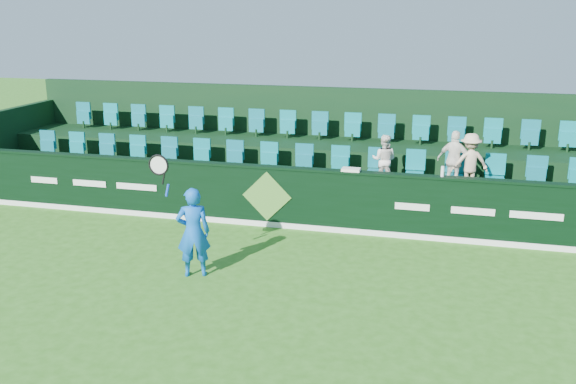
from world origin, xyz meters
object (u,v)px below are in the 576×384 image
(spectator_left, at_px, (384,160))
(towel, at_px, (351,170))
(spectator_middle, at_px, (455,160))
(drinks_bottle, at_px, (443,171))
(tennis_player, at_px, (193,231))
(spectator_right, at_px, (470,162))

(spectator_left, distance_m, towel, 1.25)
(spectator_middle, bearing_deg, drinks_bottle, 96.21)
(spectator_middle, height_order, towel, spectator_middle)
(towel, bearing_deg, spectator_left, 63.30)
(spectator_middle, bearing_deg, tennis_player, 60.65)
(spectator_right, xyz_separation_m, towel, (-2.41, -1.12, -0.05))
(spectator_left, relative_size, spectator_right, 0.91)
(tennis_player, xyz_separation_m, spectator_left, (2.89, 4.10, 0.53))
(spectator_left, distance_m, drinks_bottle, 1.71)
(towel, bearing_deg, spectator_right, 24.95)
(spectator_left, bearing_deg, spectator_right, -174.85)
(spectator_right, distance_m, drinks_bottle, 1.25)
(spectator_left, xyz_separation_m, towel, (-0.56, -1.12, 0.01))
(spectator_middle, xyz_separation_m, towel, (-2.08, -1.12, -0.07))
(tennis_player, distance_m, spectator_right, 6.29)
(spectator_middle, bearing_deg, spectator_left, 17.75)
(spectator_middle, relative_size, spectator_right, 1.03)
(spectator_right, height_order, towel, spectator_right)
(tennis_player, height_order, spectator_middle, tennis_player)
(tennis_player, distance_m, drinks_bottle, 5.17)
(spectator_left, relative_size, drinks_bottle, 5.31)
(spectator_middle, height_order, drinks_bottle, spectator_middle)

